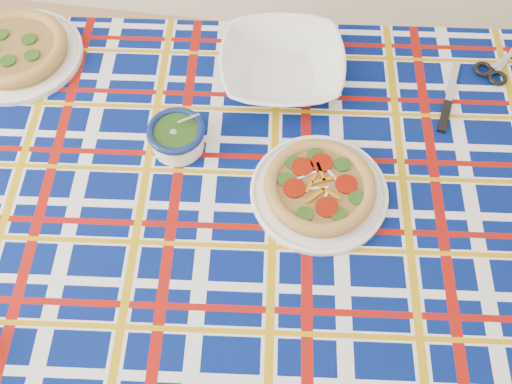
% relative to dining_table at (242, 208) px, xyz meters
% --- Properties ---
extents(dining_table, '(1.84, 1.26, 0.81)m').
position_rel_dining_table_xyz_m(dining_table, '(0.00, 0.00, 0.00)').
color(dining_table, brown).
rests_on(dining_table, floor).
extents(tablecloth, '(1.88, 1.30, 0.12)m').
position_rel_dining_table_xyz_m(tablecloth, '(-0.00, 0.00, 0.03)').
color(tablecloth, '#051358').
rests_on(tablecloth, dining_table).
extents(main_focaccia_plate, '(0.34, 0.34, 0.06)m').
position_rel_dining_table_xyz_m(main_focaccia_plate, '(0.18, 0.02, 0.12)').
color(main_focaccia_plate, olive).
rests_on(main_focaccia_plate, tablecloth).
extents(pesto_bowl, '(0.17, 0.17, 0.08)m').
position_rel_dining_table_xyz_m(pesto_bowl, '(-0.17, 0.10, 0.13)').
color(pesto_bowl, black).
rests_on(pesto_bowl, tablecloth).
extents(serving_bowl, '(0.36, 0.36, 0.08)m').
position_rel_dining_table_xyz_m(serving_bowl, '(0.05, 0.36, 0.12)').
color(serving_bowl, white).
rests_on(serving_bowl, tablecloth).
extents(second_focaccia_plate, '(0.38, 0.38, 0.06)m').
position_rel_dining_table_xyz_m(second_focaccia_plate, '(-0.66, 0.33, 0.12)').
color(second_focaccia_plate, olive).
rests_on(second_focaccia_plate, tablecloth).
extents(table_knife, '(0.07, 0.26, 0.01)m').
position_rel_dining_table_xyz_m(table_knife, '(0.49, 0.39, 0.09)').
color(table_knife, silver).
rests_on(table_knife, tablecloth).
extents(kitchen_scissors, '(0.21, 0.23, 0.02)m').
position_rel_dining_table_xyz_m(kitchen_scissors, '(0.64, 0.51, 0.09)').
color(kitchen_scissors, silver).
rests_on(kitchen_scissors, tablecloth).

